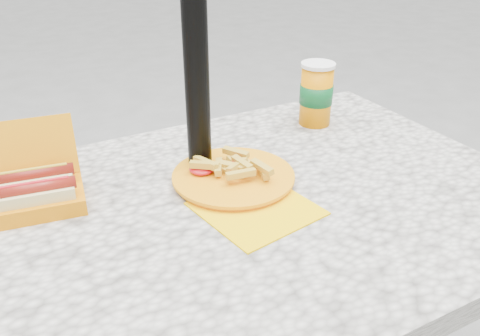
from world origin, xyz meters
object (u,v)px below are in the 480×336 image
umbrella_pole (194,1)px  soda_cup (316,94)px  fries_plate (234,178)px  hotdog_box (32,192)px

umbrella_pole → soda_cup: 0.46m
umbrella_pole → soda_cup: size_ratio=13.76×
fries_plate → soda_cup: soda_cup is taller
hotdog_box → soda_cup: bearing=14.5°
soda_cup → umbrella_pole: bearing=-166.6°
fries_plate → hotdog_box: bearing=164.7°
hotdog_box → soda_cup: (0.70, 0.08, 0.05)m
umbrella_pole → soda_cup: bearing=13.4°
soda_cup → fries_plate: bearing=-151.6°
umbrella_pole → hotdog_box: 0.46m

